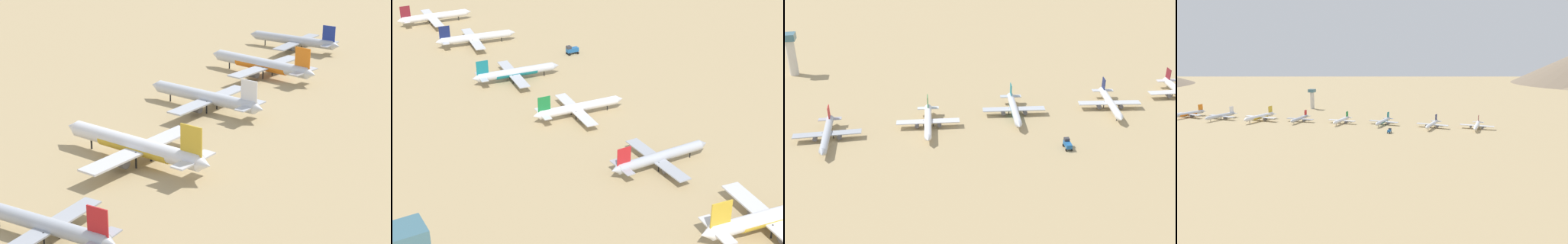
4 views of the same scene
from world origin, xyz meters
The scene contains 7 objects.
ground_plane centered at (0.00, 0.00, 0.00)m, with size 1978.09×1978.09×0.00m, color tan.
parked_jet_4 centered at (-1.35, -1.59, 3.34)m, with size 34.31×27.78×9.92m.
parked_jet_5 centered at (-5.66, 40.39, 3.29)m, with size 33.92×27.59×9.78m.
parked_jet_6 centered at (-11.22, 79.98, 3.38)m, with size 35.23×28.70×10.16m.
parked_jet_7 centered at (-10.21, 125.75, 3.49)m, with size 35.92×29.32×10.37m.
service_truck centered at (21.43, 94.34, 2.08)m, with size 5.26×2.78×3.90m.
control_tower centered at (-81.92, -27.31, 13.27)m, with size 7.20×7.20×23.35m.
Camera 3 is at (184.29, 30.51, 99.08)m, focal length 45.01 mm.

